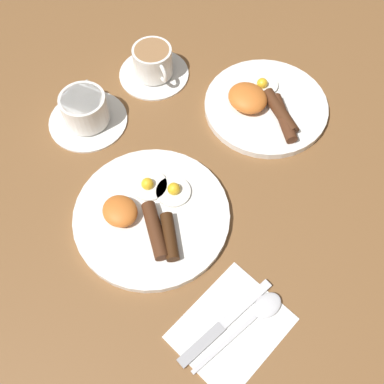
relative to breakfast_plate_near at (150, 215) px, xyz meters
name	(u,v)px	position (x,y,z in m)	size (l,w,h in m)	color
ground_plane	(152,218)	(0.00, 0.00, -0.01)	(3.00, 3.00, 0.00)	brown
breakfast_plate_near	(150,215)	(0.00, 0.00, 0.00)	(0.28, 0.28, 0.04)	white
breakfast_plate_far	(264,105)	(-0.03, 0.34, 0.00)	(0.26, 0.26, 0.05)	white
teacup_near	(86,111)	(-0.26, 0.05, 0.02)	(0.16, 0.16, 0.07)	white
teacup_far	(153,65)	(-0.27, 0.24, 0.02)	(0.15, 0.15, 0.07)	white
napkin	(231,328)	(0.24, -0.03, -0.01)	(0.14, 0.17, 0.01)	white
knife	(221,326)	(0.23, -0.05, 0.00)	(0.02, 0.20, 0.01)	silver
spoon	(259,313)	(0.25, 0.02, 0.00)	(0.04, 0.19, 0.01)	silver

